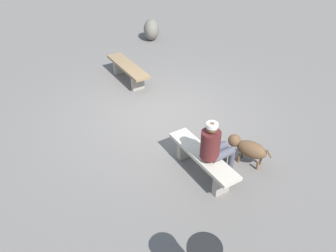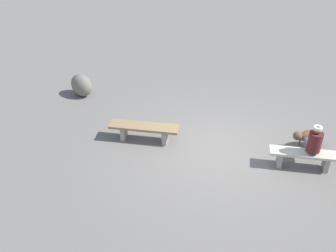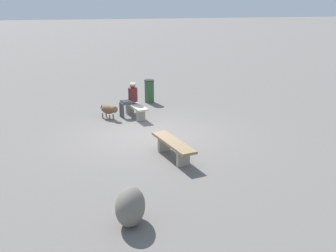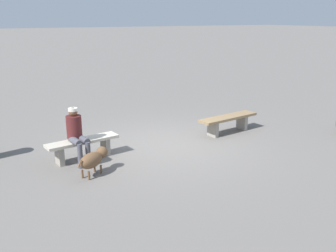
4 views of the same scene
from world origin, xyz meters
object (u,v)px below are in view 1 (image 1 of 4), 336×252
Objects in this scene: bench_right at (202,159)px; boulder at (151,30)px; bench_left at (128,69)px; dog at (248,148)px; seated_person at (215,146)px.

boulder is (-6.89, 1.84, 0.02)m from bench_right.
dog is at bearing 5.65° from bench_left.
bench_right is at bearing -14.94° from boulder.
boulder is at bearing 158.18° from bench_right.
boulder reaches higher than bench_left.
bench_left is at bearing 174.49° from seated_person.
seated_person reaches higher than dog.
seated_person is 7.27m from boulder.
bench_left is 4.13m from bench_right.
dog is at bearing 89.07° from seated_person.
seated_person is at bearing 64.57° from dog.
bench_right is at bearing -6.99° from bench_left.
seated_person is 0.90m from dog.
bench_right is 0.95m from dog.
bench_left is at bearing 173.01° from bench_right.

